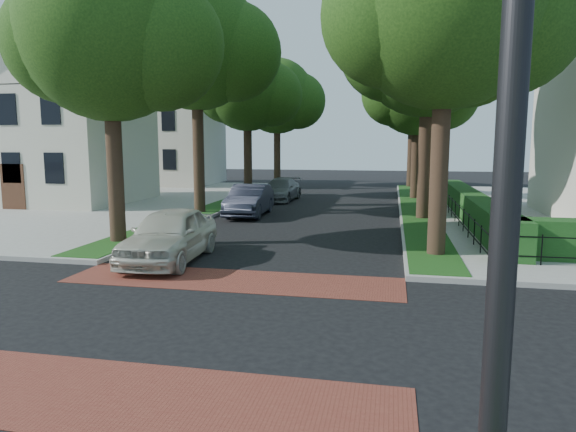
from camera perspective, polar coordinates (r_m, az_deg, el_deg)
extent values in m
plane|color=black|center=(10.98, -11.24, -11.35)|extent=(120.00, 120.00, 0.00)
cube|color=gray|center=(37.18, -27.96, 1.68)|extent=(30.00, 30.00, 0.15)
cube|color=maroon|center=(13.85, -6.11, -7.11)|extent=(9.00, 2.20, 0.01)
cube|color=maroon|center=(8.35, -20.16, -18.13)|extent=(9.00, 2.20, 0.01)
cube|color=#143F12|center=(28.87, 14.03, 0.97)|extent=(1.60, 29.80, 0.02)
cube|color=#143F12|center=(30.35, -6.79, 1.49)|extent=(1.60, 29.80, 0.02)
cylinder|color=black|center=(16.59, 16.59, 8.45)|extent=(0.56, 0.56, 7.35)
sphere|color=#17330D|center=(17.08, 17.16, 21.59)|extent=(6.20, 6.20, 6.20)
sphere|color=#17330D|center=(17.51, 22.90, 19.64)|extent=(4.65, 4.65, 4.65)
sphere|color=#17330D|center=(16.76, 11.53, 20.99)|extent=(4.34, 4.34, 4.34)
sphere|color=#17330D|center=(18.71, 17.06, 21.94)|extent=(4.03, 4.03, 4.03)
cylinder|color=black|center=(24.57, 14.98, 8.70)|extent=(0.56, 0.56, 7.70)
sphere|color=#17330D|center=(24.96, 15.34, 18.08)|extent=(6.60, 6.60, 6.60)
sphere|color=#17330D|center=(25.36, 19.54, 16.83)|extent=(4.95, 4.95, 4.95)
sphere|color=#17330D|center=(24.68, 11.33, 17.62)|extent=(4.62, 4.62, 4.62)
sphere|color=#17330D|center=(26.68, 15.37, 18.50)|extent=(4.29, 4.29, 4.29)
cylinder|color=black|center=(33.56, 14.04, 7.61)|extent=(0.56, 0.56, 6.65)
sphere|color=#17330D|center=(33.72, 14.25, 13.59)|extent=(5.80, 5.80, 5.80)
sphere|color=#17330D|center=(34.09, 16.95, 12.75)|extent=(4.35, 4.35, 4.35)
sphere|color=#17330D|center=(33.47, 11.71, 13.19)|extent=(4.06, 4.06, 4.06)
sphere|color=#17330D|center=(35.22, 14.34, 14.16)|extent=(3.77, 3.77, 3.77)
cylinder|color=black|center=(42.55, 13.54, 7.92)|extent=(0.56, 0.56, 7.00)
sphere|color=#17330D|center=(42.71, 13.70, 12.88)|extent=(6.00, 6.00, 6.00)
sphere|color=#17330D|center=(43.06, 15.91, 12.23)|extent=(4.50, 4.50, 4.50)
sphere|color=#17330D|center=(42.46, 11.63, 12.57)|extent=(4.20, 4.20, 4.20)
sphere|color=#17330D|center=(44.25, 13.79, 13.36)|extent=(3.90, 3.90, 3.90)
cylinder|color=black|center=(19.10, -18.78, 7.75)|extent=(0.56, 0.56, 7.00)
sphere|color=#17330D|center=(19.46, -19.31, 18.70)|extent=(6.00, 6.00, 6.00)
sphere|color=#17330D|center=(18.89, -14.23, 17.99)|extent=(4.50, 4.50, 4.50)
sphere|color=#17330D|center=(20.02, -23.44, 17.30)|extent=(4.20, 4.20, 4.20)
sphere|color=#17330D|center=(20.80, -16.89, 19.48)|extent=(3.90, 3.90, 3.90)
cylinder|color=black|center=(26.34, -9.97, 9.18)|extent=(0.56, 0.56, 8.05)
sphere|color=#17330D|center=(26.76, -10.20, 18.32)|extent=(6.40, 6.40, 6.40)
sphere|color=#17330D|center=(26.40, -6.20, 17.66)|extent=(4.80, 4.80, 4.80)
sphere|color=#17330D|center=(27.15, -13.64, 17.43)|extent=(4.48, 4.48, 4.48)
sphere|color=#17330D|center=(28.29, -8.77, 18.82)|extent=(4.16, 4.16, 4.16)
cylinder|color=black|center=(34.87, -4.50, 8.01)|extent=(0.56, 0.56, 6.86)
sphere|color=#17330D|center=(35.05, -4.57, 13.94)|extent=(5.60, 5.60, 5.60)
sphere|color=#17330D|center=(34.91, -1.92, 13.33)|extent=(4.20, 4.20, 4.20)
sphere|color=#17330D|center=(35.24, -6.90, 13.39)|extent=(3.92, 3.92, 3.92)
sphere|color=#17330D|center=(36.42, -3.79, 14.52)|extent=(3.64, 3.64, 3.64)
cylinder|color=black|center=(43.59, -1.22, 8.23)|extent=(0.56, 0.56, 7.14)
sphere|color=#17330D|center=(43.76, -1.23, 13.18)|extent=(6.20, 6.20, 6.20)
sphere|color=#17330D|center=(43.68, 1.10, 12.66)|extent=(4.65, 4.65, 4.65)
sphere|color=#17330D|center=(43.91, -3.31, 12.75)|extent=(4.34, 4.34, 4.34)
sphere|color=#17330D|center=(45.29, -0.66, 13.64)|extent=(4.03, 4.03, 4.03)
cube|color=#183C14|center=(24.96, 19.75, 1.01)|extent=(1.00, 18.00, 1.20)
cube|color=beige|center=(33.78, -24.13, 7.02)|extent=(9.00, 8.00, 6.50)
cube|color=maroon|center=(31.31, -22.26, 16.42)|extent=(0.80, 0.80, 3.64)
cube|color=beige|center=(45.91, -13.88, 7.59)|extent=(9.00, 8.00, 6.50)
cube|color=maroon|center=(43.62, -11.72, 14.32)|extent=(0.80, 0.80, 3.64)
cylinder|color=black|center=(5.06, 23.76, 13.35)|extent=(0.26, 0.26, 8.00)
imported|color=beige|center=(16.23, -13.02, -2.04)|extent=(2.24, 4.96, 1.65)
imported|color=#1F232F|center=(25.83, -4.32, 1.77)|extent=(1.91, 4.85, 1.57)
imported|color=slate|center=(32.49, -0.86, 2.92)|extent=(2.17, 4.86, 1.38)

